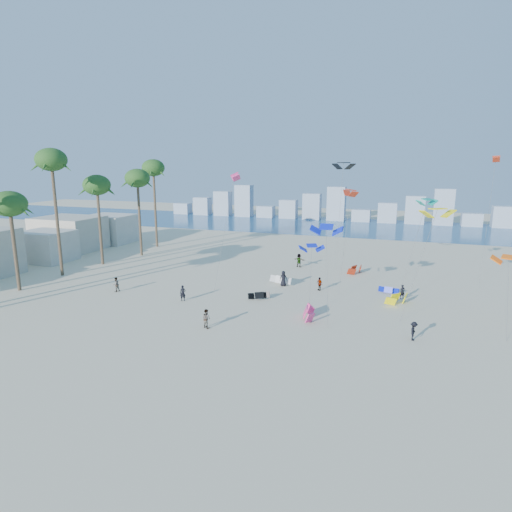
% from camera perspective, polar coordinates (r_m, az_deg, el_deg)
% --- Properties ---
extents(ground, '(220.00, 220.00, 0.00)m').
position_cam_1_polar(ground, '(35.65, -13.42, -12.01)').
color(ground, beige).
rests_on(ground, ground).
extents(ocean, '(220.00, 220.00, 0.00)m').
position_cam_1_polar(ocean, '(101.80, 8.82, 4.02)').
color(ocean, navy).
rests_on(ocean, ground).
extents(kitesurfer_near, '(0.71, 0.57, 1.68)m').
position_cam_1_polar(kitesurfer_near, '(46.66, -9.63, -4.85)').
color(kitesurfer_near, black).
rests_on(kitesurfer_near, ground).
extents(kitesurfer_mid, '(1.03, 0.95, 1.71)m').
position_cam_1_polar(kitesurfer_mid, '(39.07, -6.58, -8.18)').
color(kitesurfer_mid, gray).
rests_on(kitesurfer_mid, ground).
extents(kitesurfers_far, '(32.67, 22.91, 1.88)m').
position_cam_1_polar(kitesurfers_far, '(51.03, 4.62, -3.18)').
color(kitesurfers_far, black).
rests_on(kitesurfers_far, ground).
extents(grounded_kites, '(16.55, 22.34, 1.06)m').
position_cam_1_polar(grounded_kites, '(48.81, 9.79, -4.54)').
color(grounded_kites, black).
rests_on(grounded_kites, ground).
extents(flying_kites, '(34.68, 27.75, 15.63)m').
position_cam_1_polar(flying_kites, '(49.85, 16.39, 7.66)').
color(flying_kites, '#0C1FCC').
rests_on(flying_kites, ground).
extents(palm_row, '(6.50, 44.80, 16.17)m').
position_cam_1_polar(palm_row, '(59.62, -24.47, 8.85)').
color(palm_row, brown).
rests_on(palm_row, ground).
extents(beachfront_buildings, '(11.50, 43.00, 6.00)m').
position_cam_1_polar(beachfront_buildings, '(71.50, -27.56, 1.41)').
color(beachfront_buildings, beige).
rests_on(beachfront_buildings, ground).
extents(distant_skyline, '(85.00, 3.00, 8.40)m').
position_cam_1_polar(distant_skyline, '(111.40, 9.22, 6.31)').
color(distant_skyline, '#9EADBF').
rests_on(distant_skyline, ground).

